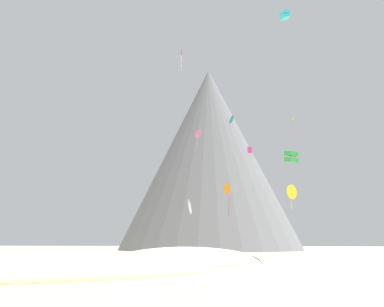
{
  "coord_description": "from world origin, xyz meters",
  "views": [
    {
      "loc": [
        9.29,
        -30.77,
        2.74
      ],
      "look_at": [
        -2.45,
        48.95,
        20.95
      ],
      "focal_mm": 36.44,
      "sensor_mm": 36.0,
      "label": 1
    }
  ],
  "objects_px": {
    "kite_pink_high": "(198,133)",
    "kite_cyan_high": "(285,15)",
    "kite_orange_low": "(228,189)",
    "kite_teal_high": "(232,120)",
    "kite_lime_high": "(293,123)",
    "rock_massif": "(216,163)",
    "kite_magenta_mid": "(250,151)",
    "bush_mid_center": "(147,270)",
    "kite_violet_high": "(181,55)",
    "bush_near_right": "(101,261)",
    "kite_white_low": "(189,207)",
    "bush_far_left": "(97,274)",
    "kite_green_low": "(291,157)",
    "kite_yellow_low": "(291,192)",
    "bush_far_right": "(81,261)"
  },
  "relations": [
    {
      "from": "kite_green_low",
      "to": "kite_pink_high",
      "type": "height_order",
      "value": "kite_pink_high"
    },
    {
      "from": "bush_near_right",
      "to": "kite_white_low",
      "type": "relative_size",
      "value": 0.59
    },
    {
      "from": "kite_orange_low",
      "to": "bush_mid_center",
      "type": "bearing_deg",
      "value": 134.61
    },
    {
      "from": "rock_massif",
      "to": "kite_lime_high",
      "type": "height_order",
      "value": "rock_massif"
    },
    {
      "from": "bush_far_right",
      "to": "kite_white_low",
      "type": "height_order",
      "value": "kite_white_low"
    },
    {
      "from": "kite_magenta_mid",
      "to": "kite_orange_low",
      "type": "bearing_deg",
      "value": 59.5
    },
    {
      "from": "kite_orange_low",
      "to": "rock_massif",
      "type": "bearing_deg",
      "value": -31.9
    },
    {
      "from": "bush_near_right",
      "to": "kite_white_low",
      "type": "distance_m",
      "value": 13.76
    },
    {
      "from": "kite_green_low",
      "to": "kite_white_low",
      "type": "height_order",
      "value": "kite_green_low"
    },
    {
      "from": "bush_near_right",
      "to": "kite_pink_high",
      "type": "xyz_separation_m",
      "value": [
        6.45,
        41.0,
        27.05
      ]
    },
    {
      "from": "kite_violet_high",
      "to": "kite_orange_low",
      "type": "distance_m",
      "value": 29.75
    },
    {
      "from": "bush_mid_center",
      "to": "kite_yellow_low",
      "type": "xyz_separation_m",
      "value": [
        16.43,
        31.96,
        10.7
      ]
    },
    {
      "from": "kite_white_low",
      "to": "kite_lime_high",
      "type": "xyz_separation_m",
      "value": [
        17.73,
        25.57,
        19.05
      ]
    },
    {
      "from": "kite_cyan_high",
      "to": "kite_teal_high",
      "type": "relative_size",
      "value": 0.8
    },
    {
      "from": "bush_near_right",
      "to": "bush_far_left",
      "type": "height_order",
      "value": "bush_near_right"
    },
    {
      "from": "kite_teal_high",
      "to": "bush_near_right",
      "type": "bearing_deg",
      "value": 131.56
    },
    {
      "from": "bush_mid_center",
      "to": "bush_near_right",
      "type": "distance_m",
      "value": 13.63
    },
    {
      "from": "bush_far_left",
      "to": "kite_cyan_high",
      "type": "relative_size",
      "value": 1.41
    },
    {
      "from": "kite_lime_high",
      "to": "rock_massif",
      "type": "bearing_deg",
      "value": -119.7
    },
    {
      "from": "kite_violet_high",
      "to": "kite_cyan_high",
      "type": "distance_m",
      "value": 25.14
    },
    {
      "from": "kite_pink_high",
      "to": "bush_far_right",
      "type": "bearing_deg",
      "value": -72.63
    },
    {
      "from": "kite_yellow_low",
      "to": "bush_near_right",
      "type": "bearing_deg",
      "value": -3.11
    },
    {
      "from": "bush_far_right",
      "to": "kite_cyan_high",
      "type": "bearing_deg",
      "value": 18.5
    },
    {
      "from": "bush_near_right",
      "to": "kite_lime_high",
      "type": "xyz_separation_m",
      "value": [
        27.38,
        32.48,
        26.02
      ]
    },
    {
      "from": "bush_far_right",
      "to": "kite_magenta_mid",
      "type": "relative_size",
      "value": 0.35
    },
    {
      "from": "kite_pink_high",
      "to": "kite_lime_high",
      "type": "xyz_separation_m",
      "value": [
        20.93,
        -8.52,
        -1.03
      ]
    },
    {
      "from": "bush_mid_center",
      "to": "kite_pink_high",
      "type": "height_order",
      "value": "kite_pink_high"
    },
    {
      "from": "bush_far_left",
      "to": "kite_green_low",
      "type": "xyz_separation_m",
      "value": [
        17.35,
        23.3,
        13.55
      ]
    },
    {
      "from": "kite_pink_high",
      "to": "kite_cyan_high",
      "type": "bearing_deg",
      "value": -26.67
    },
    {
      "from": "bush_far_left",
      "to": "kite_green_low",
      "type": "relative_size",
      "value": 1.27
    },
    {
      "from": "kite_orange_low",
      "to": "kite_teal_high",
      "type": "distance_m",
      "value": 19.08
    },
    {
      "from": "bush_far_left",
      "to": "kite_lime_high",
      "type": "height_order",
      "value": "kite_lime_high"
    },
    {
      "from": "kite_cyan_high",
      "to": "bush_near_right",
      "type": "bearing_deg",
      "value": -89.33
    },
    {
      "from": "bush_far_left",
      "to": "kite_orange_low",
      "type": "distance_m",
      "value": 55.26
    },
    {
      "from": "bush_mid_center",
      "to": "kite_cyan_high",
      "type": "relative_size",
      "value": 0.99
    },
    {
      "from": "kite_green_low",
      "to": "kite_yellow_low",
      "type": "distance_m",
      "value": 15.48
    },
    {
      "from": "kite_yellow_low",
      "to": "kite_green_low",
      "type": "bearing_deg",
      "value": 41.53
    },
    {
      "from": "kite_pink_high",
      "to": "kite_yellow_low",
      "type": "relative_size",
      "value": 1.12
    },
    {
      "from": "kite_orange_low",
      "to": "kite_teal_high",
      "type": "bearing_deg",
      "value": -47.35
    },
    {
      "from": "kite_pink_high",
      "to": "kite_cyan_high",
      "type": "height_order",
      "value": "kite_cyan_high"
    },
    {
      "from": "kite_violet_high",
      "to": "kite_white_low",
      "type": "xyz_separation_m",
      "value": [
        4.8,
        -20.16,
        -33.21
      ]
    },
    {
      "from": "bush_far_right",
      "to": "bush_near_right",
      "type": "bearing_deg",
      "value": -32.5
    },
    {
      "from": "kite_cyan_high",
      "to": "kite_orange_low",
      "type": "bearing_deg",
      "value": 179.91
    },
    {
      "from": "kite_white_low",
      "to": "kite_yellow_low",
      "type": "bearing_deg",
      "value": 115.77
    },
    {
      "from": "kite_pink_high",
      "to": "kite_lime_high",
      "type": "distance_m",
      "value": 22.62
    },
    {
      "from": "bush_far_left",
      "to": "kite_lime_high",
      "type": "distance_m",
      "value": 59.89
    },
    {
      "from": "rock_massif",
      "to": "kite_magenta_mid",
      "type": "xyz_separation_m",
      "value": [
        11.34,
        -43.52,
        -6.14
      ]
    },
    {
      "from": "rock_massif",
      "to": "kite_cyan_high",
      "type": "xyz_separation_m",
      "value": [
        17.52,
        -72.42,
        9.51
      ]
    },
    {
      "from": "kite_violet_high",
      "to": "kite_white_low",
      "type": "height_order",
      "value": "kite_violet_high"
    },
    {
      "from": "bush_mid_center",
      "to": "kite_pink_high",
      "type": "relative_size",
      "value": 0.38
    }
  ]
}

